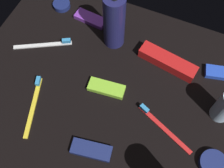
% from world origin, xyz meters
% --- Properties ---
extents(ground_plane, '(0.84, 0.64, 0.01)m').
position_xyz_m(ground_plane, '(0.00, 0.00, -0.01)').
color(ground_plane, black).
extents(lotion_bottle, '(0.06, 0.06, 0.21)m').
position_xyz_m(lotion_bottle, '(-0.06, 0.16, 0.09)').
color(lotion_bottle, '#1E1E52').
rests_on(lotion_bottle, ground_plane).
extents(toothbrush_yellow, '(0.07, 0.18, 0.02)m').
position_xyz_m(toothbrush_yellow, '(-0.18, -0.13, 0.01)').
color(toothbrush_yellow, yellow).
rests_on(toothbrush_yellow, ground_plane).
extents(toothbrush_red, '(0.17, 0.08, 0.02)m').
position_xyz_m(toothbrush_red, '(0.17, -0.05, 0.01)').
color(toothbrush_red, red).
rests_on(toothbrush_red, ground_plane).
extents(toothbrush_white, '(0.16, 0.10, 0.02)m').
position_xyz_m(toothbrush_white, '(-0.25, 0.06, 0.01)').
color(toothbrush_white, white).
rests_on(toothbrush_white, ground_plane).
extents(toothpaste_box_red, '(0.18, 0.07, 0.03)m').
position_xyz_m(toothpaste_box_red, '(0.12, 0.14, 0.02)').
color(toothpaste_box_red, red).
rests_on(toothpaste_box_red, ground_plane).
extents(snack_bar_blue, '(0.11, 0.06, 0.01)m').
position_xyz_m(snack_bar_blue, '(0.28, 0.17, 0.01)').
color(snack_bar_blue, blue).
rests_on(snack_bar_blue, ground_plane).
extents(snack_bar_purple, '(0.11, 0.05, 0.01)m').
position_xyz_m(snack_bar_purple, '(-0.16, 0.20, 0.01)').
color(snack_bar_purple, purple).
rests_on(snack_bar_purple, ground_plane).
extents(snack_bar_lime, '(0.11, 0.05, 0.01)m').
position_xyz_m(snack_bar_lime, '(-0.01, -0.01, 0.01)').
color(snack_bar_lime, '#8CD133').
rests_on(snack_bar_lime, ground_plane).
extents(snack_bar_navy, '(0.11, 0.06, 0.01)m').
position_xyz_m(snack_bar_navy, '(0.02, -0.18, 0.01)').
color(snack_bar_navy, navy).
rests_on(snack_bar_navy, ground_plane).
extents(cream_tin_left, '(0.07, 0.07, 0.02)m').
position_xyz_m(cream_tin_left, '(0.32, -0.09, 0.01)').
color(cream_tin_left, navy).
rests_on(cream_tin_left, ground_plane).
extents(cream_tin_right, '(0.06, 0.06, 0.02)m').
position_xyz_m(cream_tin_right, '(-0.28, 0.22, 0.01)').
color(cream_tin_right, navy).
rests_on(cream_tin_right, ground_plane).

